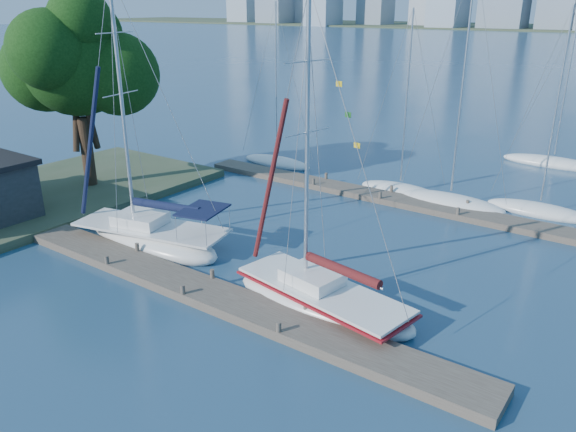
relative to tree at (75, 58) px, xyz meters
The scene contains 12 objects.
ground 19.05m from the tree, 21.26° to the right, with size 700.00×700.00×0.00m, color navy.
near_dock 18.96m from the tree, 21.26° to the right, with size 26.00×2.00×0.40m, color #4A4036.
far_dock 22.05m from the tree, 28.92° to the left, with size 30.00×1.80×0.36m, color #4A4036.
shore 9.05m from the tree, 110.55° to the right, with size 12.00×22.00×0.50m, color #38472D.
tree is the anchor object (origin of this frame).
sailboat_navy 13.15m from the tree, 20.08° to the right, with size 9.26×4.80×13.85m.
sailboat_maroon 22.58m from the tree, 11.13° to the right, with size 8.58×4.03×12.92m.
bg_boat_0 16.34m from the tree, 64.48° to the left, with size 6.33×2.88×12.31m.
bg_boat_2 22.25m from the tree, 34.63° to the left, with size 5.93×4.03×11.91m.
bg_boat_3 24.86m from the tree, 28.59° to the left, with size 7.07×2.88×14.62m.
bg_boat_4 29.75m from the tree, 27.04° to the left, with size 6.35×2.72×12.09m.
bg_boat_7 35.43m from the tree, 46.50° to the left, with size 7.84×4.49×11.12m.
Camera 1 is at (15.74, -15.28, 11.77)m, focal length 35.00 mm.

